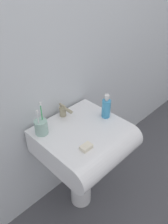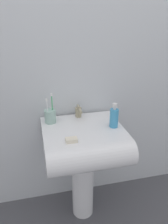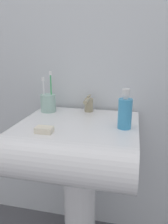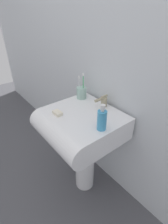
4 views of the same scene
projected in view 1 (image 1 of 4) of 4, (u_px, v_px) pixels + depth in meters
ground_plane at (81, 199)px, 1.86m from camera, size 6.00×6.00×0.00m
wall_back at (48, 55)px, 1.33m from camera, size 5.00×0.05×2.40m
sink_pedestal at (81, 176)px, 1.69m from camera, size 0.17×0.17×0.61m
sink_basin at (87, 142)px, 1.42m from camera, size 0.55×0.54×0.18m
faucet at (64, 111)px, 1.49m from camera, size 0.05×0.12×0.09m
toothbrush_cup at (41, 127)px, 1.34m from camera, size 0.08×0.08×0.22m
soap_bottle at (106, 108)px, 1.47m from camera, size 0.06×0.06×0.17m
bar_soap at (86, 147)px, 1.25m from camera, size 0.07×0.05×0.02m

